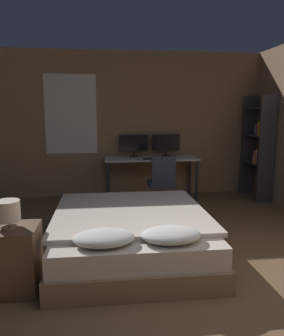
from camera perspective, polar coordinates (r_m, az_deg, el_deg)
name	(u,v)px	position (r m, az deg, el deg)	size (l,w,h in m)	color
ground_plane	(230,330)	(2.79, 15.00, -25.59)	(20.00, 20.00, 0.00)	brown
wall_back	(150,125)	(6.29, 1.43, 7.57)	(12.00, 0.08, 2.70)	#8E7051
bed	(131,234)	(3.76, -1.89, -11.34)	(1.70, 1.99, 0.57)	#846647
nightstand	(11,259)	(3.26, -21.82, -14.53)	(0.49, 0.43, 0.59)	brown
bedside_lamp	(8,211)	(3.11, -22.35, -6.98)	(0.21, 0.21, 0.25)	gray
desk	(151,163)	(5.99, 1.62, 0.93)	(1.69, 0.59, 0.77)	beige
monitor_left	(134,144)	(6.10, -1.45, 4.21)	(0.54, 0.16, 0.41)	black
monitor_right	(166,144)	(6.19, 4.16, 4.26)	(0.54, 0.16, 0.41)	black
keyboard	(153,159)	(5.79, 1.90, 1.61)	(0.34, 0.13, 0.02)	black
computer_mouse	(167,158)	(5.83, 4.45, 1.74)	(0.07, 0.05, 0.04)	black
office_chair	(162,189)	(5.39, 3.46, -3.60)	(0.52, 0.52, 0.90)	black
bookshelf	(260,143)	(6.33, 19.79, 4.04)	(0.30, 0.75, 1.89)	#333338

